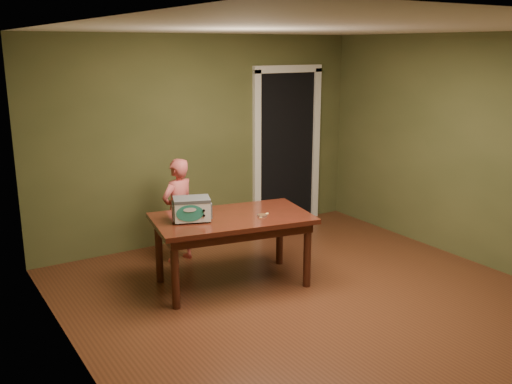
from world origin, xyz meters
The scene contains 8 objects.
floor centered at (0.00, 0.00, 0.00)m, with size 5.00×5.00×0.00m, color #592C19.
room_shell centered at (0.00, 0.00, 1.71)m, with size 4.52×5.02×2.61m.
doorway centered at (1.30, 2.78, 1.06)m, with size 1.10×0.66×2.25m.
dining_table centered at (-0.46, 0.95, 0.65)m, with size 1.73×1.17×0.75m.
toy_oven centered at (-0.88, 1.02, 0.88)m, with size 0.44×0.37×0.24m.
baking_pan centered at (-0.21, 0.77, 0.76)m, with size 0.10×0.10×0.02m.
spatula centered at (-0.18, 0.78, 0.75)m, with size 0.18×0.03×0.01m, color #F2BF69.
child centered at (-0.65, 1.88, 0.61)m, with size 0.44×0.29×1.22m, color #DC5C5A.
Camera 1 is at (-3.24, -3.95, 2.45)m, focal length 40.00 mm.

